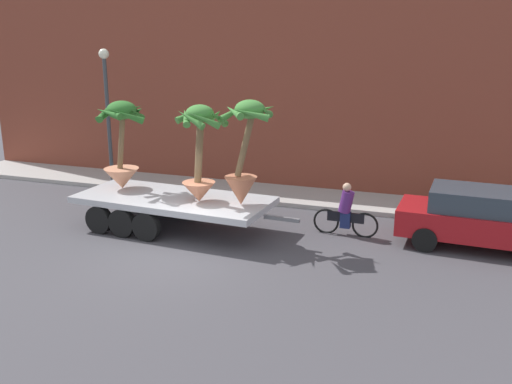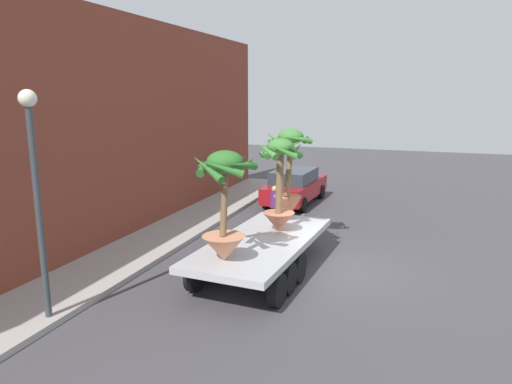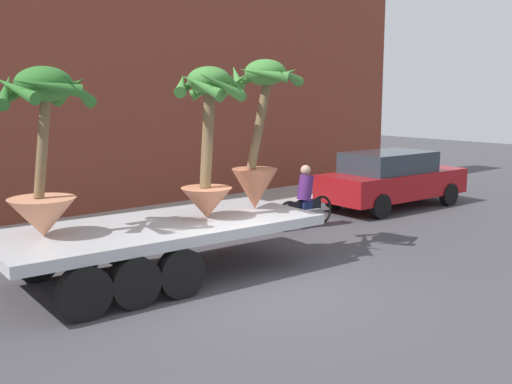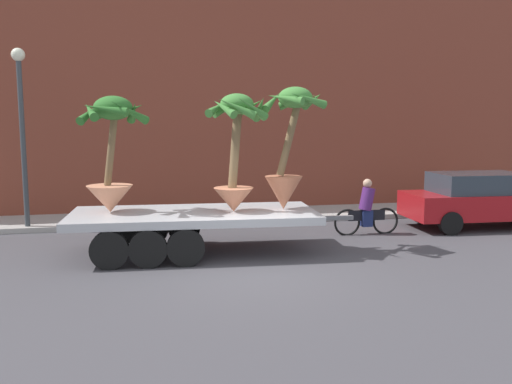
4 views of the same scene
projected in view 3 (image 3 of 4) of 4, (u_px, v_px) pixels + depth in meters
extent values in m
plane|color=#423F44|center=(273.00, 292.00, 9.72)|extent=(60.00, 60.00, 0.00)
cube|color=#A39E99|center=(102.00, 225.00, 14.28)|extent=(24.00, 2.20, 0.15)
cube|color=brown|center=(65.00, 71.00, 14.95)|extent=(24.00, 1.20, 7.46)
cube|color=#B7BABF|center=(159.00, 228.00, 10.34)|extent=(5.73, 2.70, 0.18)
cylinder|color=black|center=(36.00, 259.00, 10.23)|extent=(0.81, 0.27, 0.80)
cylinder|color=black|center=(84.00, 293.00, 8.49)|extent=(0.81, 0.27, 0.80)
cylinder|color=black|center=(80.00, 252.00, 10.69)|extent=(0.81, 0.27, 0.80)
cylinder|color=black|center=(135.00, 283.00, 8.96)|extent=(0.81, 0.27, 0.80)
cylinder|color=black|center=(121.00, 245.00, 11.16)|extent=(0.81, 0.27, 0.80)
cylinder|color=black|center=(181.00, 273.00, 9.42)|extent=(0.81, 0.27, 0.80)
cube|color=slate|center=(302.00, 214.00, 12.33)|extent=(1.00, 0.16, 0.10)
cone|color=#C17251|center=(207.00, 203.00, 10.72)|extent=(0.92, 0.92, 0.55)
cylinder|color=brown|center=(208.00, 134.00, 10.55)|extent=(0.35, 0.20, 1.90)
ellipsoid|color=#428438|center=(209.00, 80.00, 10.42)|extent=(0.76, 0.76, 0.47)
cone|color=#428438|center=(233.00, 85.00, 10.75)|extent=(0.23, 1.03, 0.63)
cone|color=#428438|center=(213.00, 85.00, 10.86)|extent=(0.75, 0.75, 0.55)
cone|color=#428438|center=(190.00, 85.00, 10.60)|extent=(0.82, 0.51, 0.48)
cone|color=#428438|center=(182.00, 84.00, 10.40)|extent=(0.74, 0.89, 0.49)
cone|color=#428438|center=(200.00, 85.00, 10.08)|extent=(0.57, 0.77, 0.50)
cone|color=#428438|center=(220.00, 85.00, 10.07)|extent=(0.89, 0.35, 0.55)
cone|color=#428438|center=(235.00, 85.00, 10.32)|extent=(0.87, 0.70, 0.58)
cone|color=tan|center=(43.00, 217.00, 9.32)|extent=(1.04, 1.04, 0.61)
cylinder|color=brown|center=(43.00, 142.00, 9.17)|extent=(0.39, 0.16, 1.75)
ellipsoid|color=#2D6B28|center=(44.00, 84.00, 9.07)|extent=(0.87, 0.87, 0.54)
cone|color=#2D6B28|center=(70.00, 90.00, 9.41)|extent=(0.32, 0.91, 0.54)
cone|color=#2D6B28|center=(55.00, 88.00, 9.54)|extent=(0.84, 0.80, 0.46)
cone|color=#2D6B28|center=(29.00, 89.00, 9.39)|extent=(0.96, 0.33, 0.49)
cone|color=#2D6B28|center=(6.00, 90.00, 8.94)|extent=(0.64, 1.05, 0.62)
cone|color=#2D6B28|center=(14.00, 88.00, 8.67)|extent=(0.46, 1.04, 0.49)
cone|color=#2D6B28|center=(47.00, 86.00, 8.63)|extent=(1.02, 0.48, 0.35)
cone|color=#2D6B28|center=(77.00, 89.00, 9.02)|extent=(0.92, 0.86, 0.59)
cone|color=#B26647|center=(255.00, 189.00, 11.54)|extent=(0.89, 0.89, 0.78)
cylinder|color=brown|center=(260.00, 121.00, 11.41)|extent=(0.61, 0.17, 1.81)
ellipsoid|color=#428438|center=(265.00, 72.00, 11.35)|extent=(0.79, 0.79, 0.50)
cone|color=#428438|center=(280.00, 76.00, 11.67)|extent=(0.31, 0.91, 0.44)
cone|color=#428438|center=(258.00, 76.00, 11.79)|extent=(0.94, 0.56, 0.46)
cone|color=#428438|center=(236.00, 76.00, 11.28)|extent=(0.76, 1.04, 0.60)
cone|color=#428438|center=(263.00, 73.00, 10.90)|extent=(0.80, 0.81, 0.35)
cone|color=#428438|center=(288.00, 75.00, 11.12)|extent=(1.00, 0.52, 0.43)
torus|color=black|center=(321.00, 210.00, 14.70)|extent=(0.74, 0.07, 0.74)
torus|color=black|center=(288.00, 216.00, 14.00)|extent=(0.74, 0.07, 0.74)
cube|color=black|center=(305.00, 206.00, 14.32)|extent=(1.04, 0.07, 0.28)
cylinder|color=#51236B|center=(305.00, 187.00, 14.25)|extent=(0.44, 0.34, 0.65)
sphere|color=tan|center=(306.00, 170.00, 14.18)|extent=(0.24, 0.24, 0.24)
cube|color=navy|center=(305.00, 209.00, 14.34)|extent=(0.28, 0.24, 0.44)
cube|color=maroon|center=(393.00, 184.00, 16.81)|extent=(4.62, 1.96, 0.70)
cube|color=#2D3842|center=(389.00, 162.00, 16.56)|extent=(2.57, 1.69, 0.56)
cylinder|color=black|center=(403.00, 187.00, 18.39)|extent=(0.65, 0.23, 0.64)
cylinder|color=black|center=(449.00, 194.00, 17.11)|extent=(0.65, 0.23, 0.64)
cylinder|color=black|center=(335.00, 198.00, 16.61)|extent=(0.65, 0.23, 0.64)
cylinder|color=black|center=(380.00, 206.00, 15.33)|extent=(0.65, 0.23, 0.64)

